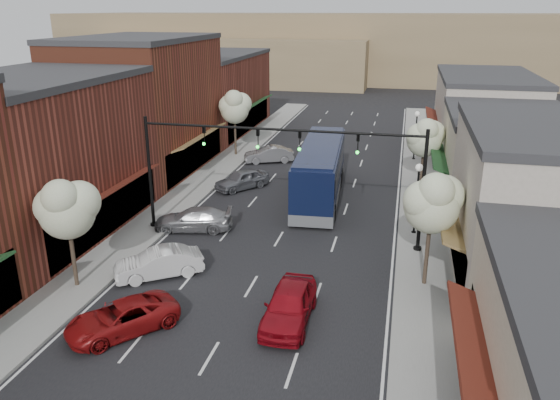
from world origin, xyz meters
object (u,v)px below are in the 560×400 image
Objects in this scene: tree_right_far at (425,137)px; tree_left_far at (235,106)px; signal_mast_right at (379,170)px; parked_car_d at (242,179)px; tree_left_near at (67,207)px; parked_car_b at (159,263)px; red_hatchback at (289,305)px; signal_mast_left at (186,158)px; lamp_post_near at (418,187)px; parked_car_c at (193,219)px; coach_bus at (320,170)px; parked_car_a at (122,318)px; parked_car_e at (269,154)px; tree_right_near at (433,201)px; lamp_post_far at (416,128)px.

tree_left_far reaches higher than tree_right_far.
signal_mast_right is 1.90× the size of parked_car_d.
parked_car_b is at bearing 31.09° from tree_left_near.
tree_left_far is 1.27× the size of red_hatchback.
signal_mast_left is 1.71× the size of red_hatchback.
lamp_post_near reaches higher than parked_car_c.
lamp_post_near is 8.71m from coach_bus.
red_hatchback is (-5.31, -11.18, -2.18)m from lamp_post_near.
parked_car_a is 1.09× the size of parked_car_e.
tree_right_near is 27.56m from tree_left_far.
lamp_post_near is at bearing -90.00° from lamp_post_far.
parked_car_a is at bearing -26.75° from parked_car_b.
tree_left_near is 1.28× the size of lamp_post_near.
parked_car_c is (-0.59, 6.21, -0.03)m from parked_car_b.
tree_left_near is at bearing -31.12° from parked_car_e.
signal_mast_right is 1.34× the size of tree_left_far.
tree_left_far is at bearing 138.43° from parked_car_a.
parked_car_d is (-10.52, 8.72, -3.89)m from signal_mast_right.
parked_car_a is at bearing -131.59° from lamp_post_near.
tree_left_far reaches higher than lamp_post_near.
red_hatchback is at bearing -141.72° from tree_right_near.
tree_right_near reaches higher than parked_car_e.
parked_car_c is (-7.94, 8.89, -0.13)m from red_hatchback.
signal_mast_right is at bearing -131.05° from lamp_post_near.
parked_car_c is (-13.80, 4.26, -3.76)m from tree_right_near.
tree_left_far is 10.56m from parked_car_d.
parked_car_c is 1.10× the size of parked_car_e.
tree_left_near is 0.93× the size of tree_left_far.
signal_mast_left reaches higher than tree_left_far.
tree_right_far is 18.41m from parked_car_c.
tree_right_far is 21.67m from red_hatchback.
signal_mast_right reaches higher than lamp_post_near.
tree_left_far is 1.41× the size of parked_car_e.
tree_left_far is 1.28× the size of parked_car_c.
parked_car_a is (-9.82, -11.02, -3.97)m from signal_mast_right.
lamp_post_far is (16.05, 2.06, -1.60)m from tree_left_far.
signal_mast_right is 1.85× the size of lamp_post_far.
tree_left_far is 1.42× the size of parked_car_d.
coach_bus reaches higher than parked_car_a.
tree_right_near reaches higher than coach_bus.
signal_mast_left is at bearing 137.81° from parked_car_a.
coach_bus is 19.87m from parked_car_a.
lamp_post_far reaches higher than parked_car_c.
coach_bus is at bearing 31.56° from parked_car_d.
lamp_post_near is at bearing 88.88° from parked_car_a.
tree_right_far is at bearing 40.54° from signal_mast_left.
signal_mast_right is 1.71× the size of red_hatchback.
parked_car_a is 19.75m from parked_car_d.
tree_right_far is (2.73, 11.95, -0.63)m from signal_mast_right.
coach_bus is 15.35m from parked_car_b.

